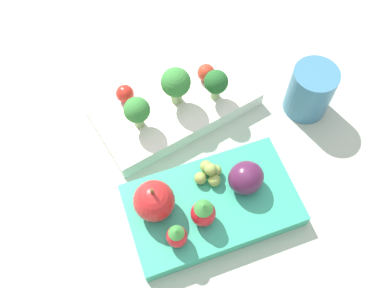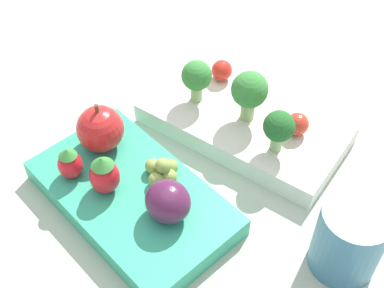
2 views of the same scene
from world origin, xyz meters
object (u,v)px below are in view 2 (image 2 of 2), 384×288
object	(u,v)px
grape_cluster	(161,170)
strawberry_1	(104,174)
bento_box_savoury	(244,123)
apple	(100,129)
broccoli_floret_1	(197,77)
drinking_cup	(349,239)
cherry_tomato_1	(297,124)
plum	(168,201)
broccoli_floret_0	(279,128)
broccoli_floret_2	(250,91)
bento_box_fruit	(133,198)
strawberry_0	(70,163)
cherry_tomato_0	(222,70)

from	to	relation	value
grape_cluster	strawberry_1	bearing A→B (deg)	-125.28
bento_box_savoury	apple	size ratio (longest dim) A/B	4.00
broccoli_floret_1	drinking_cup	size ratio (longest dim) A/B	0.68
bento_box_savoury	cherry_tomato_1	world-z (taller)	cherry_tomato_1
plum	broccoli_floret_1	bearing A→B (deg)	119.00
broccoli_floret_0	broccoli_floret_2	size ratio (longest dim) A/B	0.82
bento_box_fruit	drinking_cup	size ratio (longest dim) A/B	2.90
apple	strawberry_1	world-z (taller)	apple
bento_box_savoury	broccoli_floret_1	world-z (taller)	broccoli_floret_1
broccoli_floret_2	strawberry_0	xyz separation A→B (m)	(-0.09, -0.18, -0.02)
strawberry_0	grape_cluster	xyz separation A→B (m)	(0.07, 0.06, -0.01)
bento_box_savoury	cherry_tomato_1	xyz separation A→B (m)	(0.06, 0.01, 0.03)
cherry_tomato_1	broccoli_floret_2	bearing A→B (deg)	-165.31
grape_cluster	drinking_cup	size ratio (longest dim) A/B	0.49
bento_box_fruit	broccoli_floret_0	xyz separation A→B (m)	(0.08, 0.14, 0.05)
broccoli_floret_2	cherry_tomato_0	world-z (taller)	broccoli_floret_2
bento_box_savoury	strawberry_0	size ratio (longest dim) A/B	6.11
cherry_tomato_0	plum	size ratio (longest dim) A/B	0.55
grape_cluster	strawberry_0	bearing A→B (deg)	-142.69
strawberry_0	broccoli_floret_0	bearing A→B (deg)	48.30
broccoli_floret_0	strawberry_1	xyz separation A→B (m)	(-0.10, -0.15, -0.01)
broccoli_floret_0	cherry_tomato_0	size ratio (longest dim) A/B	2.02
broccoli_floret_0	broccoli_floret_2	xyz separation A→B (m)	(-0.05, 0.02, 0.01)
bento_box_savoury	broccoli_floret_0	size ratio (longest dim) A/B	4.64
bento_box_fruit	broccoli_floret_2	world-z (taller)	broccoli_floret_2
broccoli_floret_0	broccoli_floret_2	world-z (taller)	broccoli_floret_2
strawberry_1	drinking_cup	bearing A→B (deg)	21.84
broccoli_floret_2	broccoli_floret_0	bearing A→B (deg)	-21.58
cherry_tomato_1	drinking_cup	xyz separation A→B (m)	(0.11, -0.10, 0.00)
broccoli_floret_2	apple	xyz separation A→B (m)	(-0.10, -0.13, -0.01)
apple	drinking_cup	xyz separation A→B (m)	(0.27, 0.05, -0.01)
bento_box_fruit	strawberry_0	world-z (taller)	strawberry_0
plum	drinking_cup	size ratio (longest dim) A/B	0.58
broccoli_floret_0	cherry_tomato_0	distance (m)	0.13
broccoli_floret_1	cherry_tomato_0	xyz separation A→B (m)	(0.00, 0.05, -0.02)
cherry_tomato_1	plum	bearing A→B (deg)	-102.77
cherry_tomato_1	strawberry_0	xyz separation A→B (m)	(-0.15, -0.20, 0.01)
strawberry_1	plum	xyz separation A→B (m)	(0.07, 0.02, -0.00)
apple	cherry_tomato_1	bearing A→B (deg)	43.82
grape_cluster	broccoli_floret_2	bearing A→B (deg)	81.20
broccoli_floret_1	cherry_tomato_1	distance (m)	0.12
bento_box_savoury	bento_box_fruit	distance (m)	0.16
cherry_tomato_0	broccoli_floret_1	bearing A→B (deg)	-90.86
plum	cherry_tomato_1	bearing A→B (deg)	77.23
apple	strawberry_0	bearing A→B (deg)	-83.98
strawberry_0	plum	size ratio (longest dim) A/B	0.85
grape_cluster	cherry_tomato_0	bearing A→B (deg)	104.96
plum	grape_cluster	distance (m)	0.05
bento_box_savoury	plum	xyz separation A→B (m)	(0.02, -0.16, 0.03)
broccoli_floret_0	broccoli_floret_1	size ratio (longest dim) A/B	0.95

